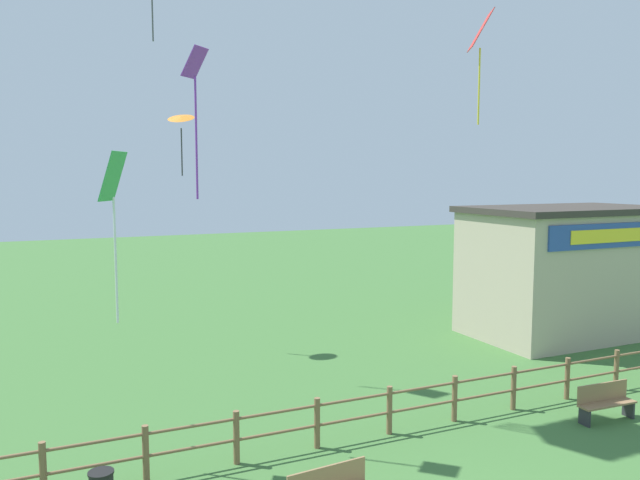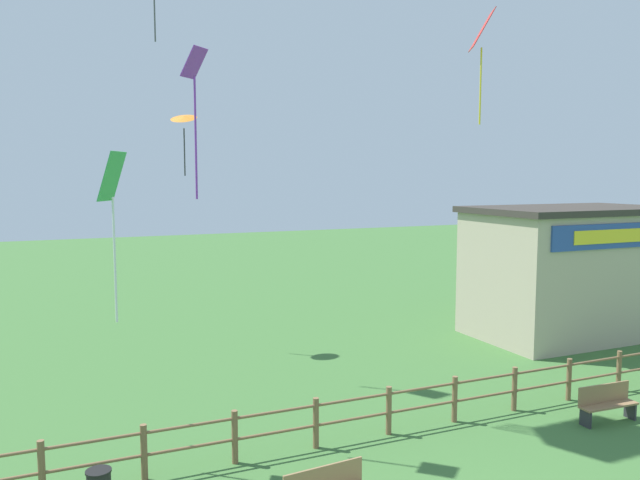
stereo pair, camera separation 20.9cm
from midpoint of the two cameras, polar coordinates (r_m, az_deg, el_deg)
wooden_fence at (r=15.54m, az=3.46°, el=-15.55°), size 21.64×0.14×1.21m
seaside_building at (r=26.86m, az=22.14°, el=-2.62°), size 8.00×4.84×5.14m
park_bench_by_building at (r=18.30m, az=25.03°, el=-13.30°), size 1.68×0.47×0.97m
kite_red_diamond at (r=19.32m, az=14.88°, el=17.15°), size 0.95×1.07×3.21m
kite_orange_delta at (r=23.61m, az=-12.10°, el=10.71°), size 1.30×1.28×2.33m
kite_green_diamond at (r=14.09m, az=-18.01°, el=3.51°), size 0.70×0.87×3.71m
kite_purple_streamer at (r=14.99m, az=-10.97°, el=12.72°), size 0.69×0.68×3.46m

